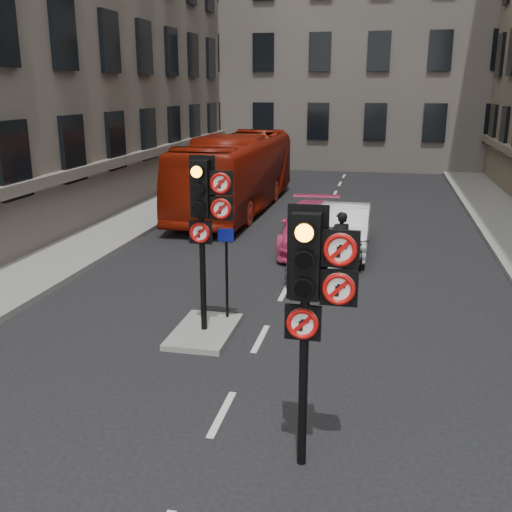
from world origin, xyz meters
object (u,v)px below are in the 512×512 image
at_px(signal_near, 312,285).
at_px(info_sign, 226,261).
at_px(car_pink, 313,227).
at_px(car_white, 344,229).
at_px(signal_far, 205,207).
at_px(motorcycle, 359,251).
at_px(motorcyclist, 340,241).
at_px(bus_red, 237,173).
at_px(car_silver, 319,250).

height_order(signal_near, info_sign, signal_near).
height_order(car_pink, info_sign, info_sign).
bearing_deg(car_white, signal_near, -88.65).
distance_m(signal_far, car_white, 7.89).
relative_size(motorcycle, motorcyclist, 0.91).
xyz_separation_m(bus_red, motorcyclist, (4.92, -7.87, -0.72)).
xyz_separation_m(car_white, info_sign, (-2.06, -6.55, 0.69)).
height_order(bus_red, motorcyclist, bus_red).
relative_size(car_white, motorcycle, 2.82).
height_order(car_silver, info_sign, info_sign).
bearing_deg(car_pink, signal_near, -87.21).
height_order(motorcycle, info_sign, info_sign).
bearing_deg(info_sign, signal_far, -119.13).
distance_m(signal_far, bus_red, 13.36).
distance_m(signal_far, info_sign, 1.51).
relative_size(car_pink, bus_red, 0.43).
height_order(car_white, bus_red, bus_red).
distance_m(car_pink, motorcycle, 2.42).
distance_m(motorcyclist, info_sign, 4.95).
xyz_separation_m(signal_far, info_sign, (0.21, 0.74, -1.30)).
distance_m(signal_near, motorcycle, 9.84).
bearing_deg(motorcycle, car_white, 98.68).
xyz_separation_m(signal_near, car_white, (-0.32, 11.29, -1.87)).
bearing_deg(car_white, car_pink, 170.79).
xyz_separation_m(car_white, motorcycle, (0.54, -1.69, -0.25)).
bearing_deg(info_sign, motorcyclist, 51.72).
height_order(signal_near, signal_far, signal_far).
bearing_deg(car_silver, motorcycle, 34.38).
bearing_deg(car_pink, motorcyclist, -69.22).
bearing_deg(signal_far, info_sign, 73.88).
bearing_deg(signal_far, signal_near, -56.98).
relative_size(car_white, car_pink, 0.90).
bearing_deg(car_white, motorcyclist, -89.37).
height_order(signal_far, motorcyclist, signal_far).
bearing_deg(signal_near, signal_far, 123.02).
bearing_deg(car_pink, car_white, -12.72).
height_order(signal_far, bus_red, signal_far).
relative_size(signal_far, info_sign, 1.79).
relative_size(signal_far, car_silver, 0.98).
bearing_deg(signal_near, info_sign, 116.72).
relative_size(car_silver, car_pink, 0.76).
relative_size(signal_near, bus_red, 0.32).
xyz_separation_m(car_white, car_pink, (-1.00, 0.16, -0.02)).
xyz_separation_m(signal_near, motorcycle, (0.22, 9.60, -2.12)).
height_order(signal_near, motorcyclist, signal_near).
height_order(bus_red, motorcycle, bus_red).
bearing_deg(signal_far, bus_red, 101.29).
distance_m(signal_far, car_silver, 5.59).
bearing_deg(motorcyclist, signal_near, 71.88).
bearing_deg(car_white, motorcycle, -72.46).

